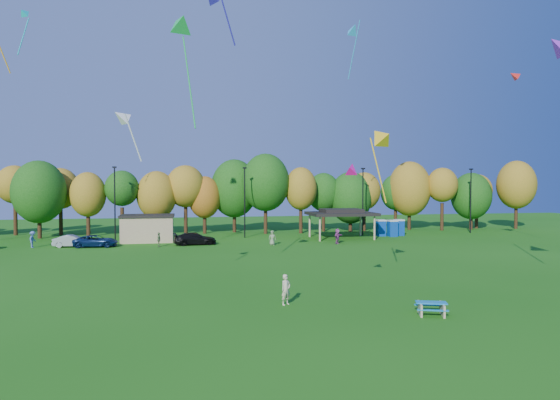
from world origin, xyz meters
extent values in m
plane|color=#19600F|center=(0.00, 0.00, 0.00)|extent=(160.00, 160.00, 0.00)
cylinder|color=black|center=(-28.03, 48.93, 2.06)|extent=(0.50, 0.50, 4.12)
ellipsoid|color=olive|center=(-28.03, 48.93, 6.86)|extent=(4.78, 4.78, 5.18)
cylinder|color=black|center=(-23.75, 44.20, 1.78)|extent=(0.50, 0.50, 3.56)
ellipsoid|color=#144C0F|center=(-23.75, 44.20, 5.94)|extent=(6.62, 6.62, 8.00)
cylinder|color=black|center=(-22.13, 48.25, 1.90)|extent=(0.50, 0.50, 3.79)
ellipsoid|color=olive|center=(-22.13, 48.25, 6.32)|extent=(4.94, 4.94, 5.58)
cylinder|color=black|center=(-18.02, 45.01, 1.67)|extent=(0.50, 0.50, 3.34)
ellipsoid|color=olive|center=(-18.02, 45.01, 5.56)|extent=(4.61, 4.61, 5.88)
cylinder|color=black|center=(-13.72, 44.85, 1.91)|extent=(0.50, 0.50, 3.82)
ellipsoid|color=#144C0F|center=(-13.72, 44.85, 6.36)|extent=(4.43, 4.43, 4.73)
cylinder|color=black|center=(-9.30, 45.50, 1.63)|extent=(0.50, 0.50, 3.25)
ellipsoid|color=olive|center=(-9.30, 45.50, 5.42)|extent=(5.33, 5.33, 6.53)
cylinder|color=black|center=(-5.45, 46.07, 1.98)|extent=(0.50, 0.50, 3.96)
ellipsoid|color=olive|center=(-5.45, 46.07, 6.61)|extent=(5.31, 5.31, 5.82)
cylinder|color=black|center=(-2.85, 46.34, 1.52)|extent=(0.50, 0.50, 3.05)
ellipsoid|color=#995914|center=(-2.85, 46.34, 5.08)|extent=(4.54, 4.54, 5.87)
cylinder|color=black|center=(1.42, 47.53, 1.89)|extent=(0.50, 0.50, 3.77)
ellipsoid|color=#144C0F|center=(1.42, 47.53, 6.29)|extent=(6.69, 6.69, 8.35)
cylinder|color=black|center=(5.46, 44.54, 2.14)|extent=(0.50, 0.50, 4.28)
ellipsoid|color=#144C0F|center=(5.46, 44.54, 7.14)|extent=(6.64, 6.64, 8.01)
cylinder|color=black|center=(10.41, 44.21, 1.88)|extent=(0.50, 0.50, 3.76)
ellipsoid|color=olive|center=(10.41, 44.21, 6.27)|extent=(4.49, 4.49, 6.02)
cylinder|color=black|center=(14.29, 46.25, 1.72)|extent=(0.50, 0.50, 3.43)
ellipsoid|color=#144C0F|center=(14.29, 46.25, 5.72)|extent=(4.77, 4.77, 5.63)
cylinder|color=black|center=(18.11, 45.40, 1.48)|extent=(0.50, 0.50, 2.95)
ellipsoid|color=#144C0F|center=(18.11, 45.40, 4.92)|extent=(6.14, 6.14, 7.54)
cylinder|color=black|center=(20.39, 45.86, 1.76)|extent=(0.50, 0.50, 3.52)
ellipsoid|color=olive|center=(20.39, 45.86, 5.87)|extent=(4.78, 4.78, 5.53)
cylinder|color=black|center=(26.06, 47.51, 1.69)|extent=(0.50, 0.50, 3.39)
ellipsoid|color=#144C0F|center=(26.06, 47.51, 5.64)|extent=(4.54, 4.54, 5.46)
cylinder|color=black|center=(27.70, 46.23, 1.86)|extent=(0.50, 0.50, 3.72)
ellipsoid|color=olive|center=(27.70, 46.23, 6.20)|extent=(6.32, 6.32, 8.24)
cylinder|color=black|center=(31.99, 44.27, 2.03)|extent=(0.50, 0.50, 4.06)
ellipsoid|color=olive|center=(31.99, 44.27, 6.77)|extent=(4.50, 4.50, 5.13)
cylinder|color=black|center=(37.07, 44.81, 1.53)|extent=(0.50, 0.50, 3.05)
ellipsoid|color=#144C0F|center=(37.07, 44.81, 5.09)|extent=(5.97, 5.97, 7.05)
cylinder|color=black|center=(38.98, 46.35, 1.78)|extent=(0.50, 0.50, 3.55)
ellipsoid|color=olive|center=(38.98, 46.35, 5.92)|extent=(4.60, 4.60, 4.99)
cylinder|color=black|center=(44.51, 44.51, 2.03)|extent=(0.50, 0.50, 4.07)
ellipsoid|color=olive|center=(44.51, 44.51, 6.78)|extent=(5.83, 5.83, 7.42)
cylinder|color=black|center=(-14.00, 40.00, 4.50)|extent=(0.16, 0.16, 9.00)
cube|color=black|center=(-14.00, 40.00, 9.00)|extent=(0.50, 0.25, 0.18)
cylinder|color=black|center=(2.00, 40.00, 4.50)|extent=(0.16, 0.16, 9.00)
cube|color=black|center=(2.00, 40.00, 9.00)|extent=(0.50, 0.25, 0.18)
cylinder|color=black|center=(18.00, 40.00, 4.50)|extent=(0.16, 0.16, 9.00)
cube|color=black|center=(18.00, 40.00, 9.00)|extent=(0.50, 0.25, 0.18)
cylinder|color=black|center=(34.00, 40.00, 4.50)|extent=(0.16, 0.16, 9.00)
cube|color=black|center=(34.00, 40.00, 9.00)|extent=(0.50, 0.25, 0.18)
cube|color=tan|center=(-10.00, 38.00, 1.50)|extent=(6.00, 4.00, 3.00)
cube|color=black|center=(-10.00, 38.00, 3.12)|extent=(6.30, 4.30, 0.25)
cylinder|color=tan|center=(10.50, 34.50, 1.50)|extent=(0.24, 0.24, 3.00)
cylinder|color=tan|center=(17.50, 34.50, 1.50)|extent=(0.24, 0.24, 3.00)
cylinder|color=tan|center=(10.50, 39.50, 1.50)|extent=(0.24, 0.24, 3.00)
cylinder|color=tan|center=(17.50, 39.50, 1.50)|extent=(0.24, 0.24, 3.00)
cube|color=black|center=(14.00, 37.00, 3.15)|extent=(8.20, 6.20, 0.35)
cube|color=black|center=(14.00, 37.00, 3.55)|extent=(5.00, 3.50, 0.45)
cube|color=#0C3C9C|center=(20.02, 38.62, 1.00)|extent=(1.10, 1.10, 2.00)
cube|color=silver|center=(20.02, 38.62, 2.09)|extent=(1.15, 1.15, 0.18)
cube|color=#0C3C9C|center=(21.32, 37.80, 1.00)|extent=(1.10, 1.10, 2.00)
cube|color=silver|center=(21.32, 37.80, 2.09)|extent=(1.15, 1.15, 0.18)
cube|color=#0C3C9C|center=(22.62, 38.64, 1.00)|extent=(1.10, 1.10, 2.00)
cube|color=silver|center=(22.62, 38.64, 2.09)|extent=(1.15, 1.15, 0.18)
cube|color=tan|center=(6.76, 0.97, 0.32)|extent=(0.52, 1.27, 0.65)
cube|color=tan|center=(7.87, 0.60, 0.32)|extent=(0.52, 1.27, 0.65)
cube|color=#1682C1|center=(7.32, 0.78, 0.67)|extent=(1.74, 1.16, 0.05)
cube|color=#1682C1|center=(7.14, 0.26, 0.39)|extent=(1.60, 0.73, 0.04)
cube|color=#1682C1|center=(7.49, 1.31, 0.39)|extent=(1.60, 0.73, 0.04)
imported|color=beige|center=(0.10, 4.45, 0.89)|extent=(0.78, 0.70, 1.78)
imported|color=#A8A7AD|center=(-17.78, 34.36, 0.66)|extent=(4.10, 1.64, 1.33)
imported|color=navy|center=(-15.28, 34.00, 0.66)|extent=(4.81, 2.36, 1.31)
imported|color=black|center=(-4.48, 33.84, 0.70)|extent=(5.01, 2.45, 1.40)
imported|color=#A84693|center=(11.84, 31.71, 0.89)|extent=(1.53, 1.54, 1.78)
imported|color=#738C5F|center=(4.15, 31.80, 0.84)|extent=(0.82, 0.54, 1.67)
imported|color=#5A7648|center=(-8.43, 32.72, 0.80)|extent=(0.45, 0.96, 1.59)
imported|color=#4E6CAC|center=(-21.95, 34.67, 0.91)|extent=(0.82, 1.25, 1.81)
cone|color=silver|center=(-9.50, 8.54, 11.19)|extent=(1.66, 1.54, 1.36)
cylinder|color=silver|center=(-8.71, 8.10, 9.84)|extent=(1.02, 0.64, 2.85)
cone|color=green|center=(-5.94, 8.74, 17.11)|extent=(2.11, 2.41, 2.07)
cylinder|color=green|center=(-5.29, 10.73, 13.96)|extent=(0.87, 2.40, 6.61)
cone|color=#FF0E9D|center=(3.92, 4.03, 7.96)|extent=(1.31, 1.42, 1.14)
cone|color=#0CB3C1|center=(-19.54, 25.25, 22.40)|extent=(1.34, 1.44, 1.18)
cylinder|color=#0CB3C1|center=(-20.12, 26.30, 20.60)|extent=(0.80, 1.33, 3.79)
cone|color=red|center=(28.64, 23.63, 18.42)|extent=(1.61, 1.40, 1.38)
cone|color=#239FE1|center=(12.25, 27.82, 23.57)|extent=(1.79, 2.11, 1.82)
cylinder|color=#239FE1|center=(11.77, 26.09, 20.87)|extent=(0.67, 2.09, 5.67)
cylinder|color=navy|center=(-2.60, 12.28, 18.90)|extent=(1.34, 0.77, 3.79)
cone|color=purple|center=(25.98, 14.14, 18.85)|extent=(3.07, 2.61, 2.62)
cone|color=gold|center=(7.53, 8.72, 10.28)|extent=(2.05, 2.35, 1.99)
cylinder|color=gold|center=(8.03, 10.13, 8.03)|extent=(0.70, 1.73, 4.73)
camera|label=1|loc=(-5.69, -23.73, 7.11)|focal=32.00mm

